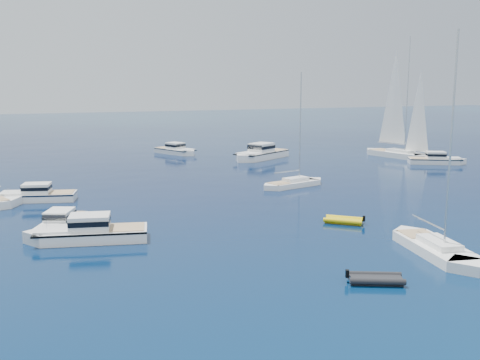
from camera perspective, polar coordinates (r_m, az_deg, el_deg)
The scene contains 12 objects.
ground at distance 36.40m, azimuth 21.40°, elevation -9.01°, with size 400.00×400.00×0.00m, color #082D4D.
motor_cruiser_left at distance 45.67m, azimuth -18.04°, elevation -5.01°, with size 2.46×8.04×2.11m, color white, non-canonical shape.
motor_cruiser_centre at distance 42.32m, azimuth -15.36°, elevation -6.04°, with size 2.91×9.51×2.50m, color silver, non-canonical shape.
motor_cruiser_far_r at distance 84.12m, azimuth 19.54°, elevation 1.58°, with size 2.62×8.57×2.25m, color silver, non-canonical shape.
motor_cruiser_far_l at distance 57.97m, azimuth -20.26°, elevation -2.02°, with size 2.59×8.47×2.22m, color white, non-canonical shape.
motor_cruiser_distant at distance 84.54m, azimuth 2.12°, elevation 2.19°, with size 3.57×11.66×3.06m, color white, non-canonical shape.
motor_cruiser_horizon at distance 91.04m, azimuth -6.58°, elevation 2.69°, with size 2.75×8.99×2.36m, color white, non-canonical shape.
sailboat_fore at distance 40.15m, azimuth 19.42°, elevation -7.12°, with size 2.70×10.38×15.25m, color white, non-canonical shape.
sailboat_centre at distance 62.18m, azimuth 5.50°, elevation -0.66°, with size 2.31×8.88×13.06m, color white, non-canonical shape.
sailboat_sails_r at distance 89.99m, azimuth 15.87°, elevation 2.29°, with size 3.35×12.90×18.96m, color silver, non-canonical shape.
tender_yellow at distance 46.65m, azimuth 10.60°, elevation -4.37°, with size 1.84×3.28×0.95m, color gold, non-canonical shape.
tender_grey_near at distance 33.52m, azimuth 13.77°, elevation -10.22°, with size 1.85×3.30×0.95m, color black, non-canonical shape.
Camera 1 is at (-24.30, -24.59, 11.39)m, focal length 41.50 mm.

